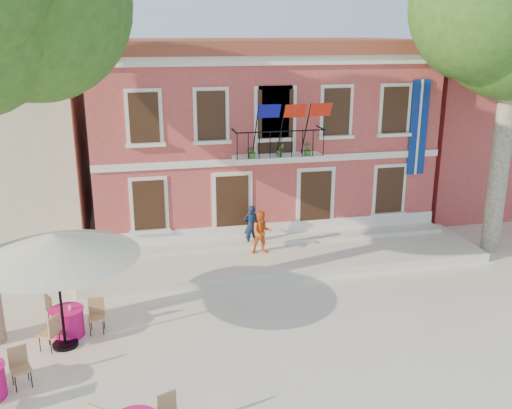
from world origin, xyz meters
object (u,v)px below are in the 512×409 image
(patio_umbrella, at_px, (55,246))
(pedestrian_orange, at_px, (262,232))
(cafe_table_3, at_px, (68,321))
(pedestrian_navy, at_px, (251,225))

(patio_umbrella, height_order, pedestrian_orange, patio_umbrella)
(pedestrian_orange, xyz_separation_m, cafe_table_3, (-6.22, -3.91, -0.64))
(patio_umbrella, relative_size, cafe_table_3, 2.21)
(pedestrian_orange, bearing_deg, patio_umbrella, -141.74)
(pedestrian_navy, xyz_separation_m, pedestrian_orange, (0.20, -0.85, 0.01))
(cafe_table_3, bearing_deg, pedestrian_navy, 38.36)
(patio_umbrella, relative_size, pedestrian_orange, 2.68)
(patio_umbrella, xyz_separation_m, pedestrian_navy, (6.06, 5.31, -1.70))
(cafe_table_3, bearing_deg, pedestrian_orange, 32.17)
(pedestrian_orange, height_order, cafe_table_3, pedestrian_orange)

